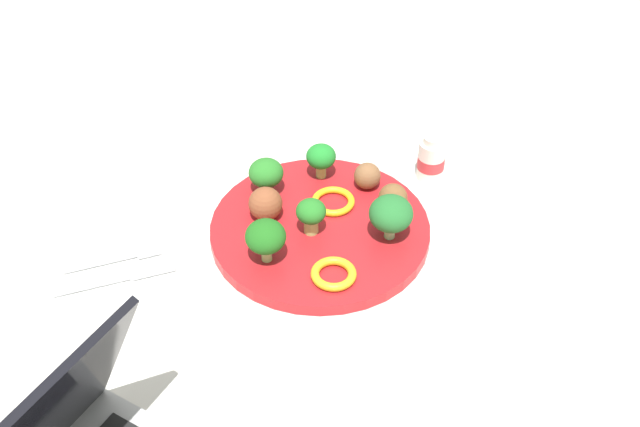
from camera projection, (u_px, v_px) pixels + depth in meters
The scene contains 16 objects.
ground_plane at pixel (320, 235), 1.04m from camera, with size 4.00×4.00×0.00m, color silver.
plate at pixel (320, 230), 1.04m from camera, with size 0.28×0.28×0.02m, color red.
broccoli_floret_front_right at pixel (321, 157), 1.09m from camera, with size 0.04×0.04×0.05m.
broccoli_floret_back_left at pixel (311, 213), 1.01m from camera, with size 0.04×0.04×0.05m.
broccoli_floret_mid_right at pixel (266, 173), 1.06m from camera, with size 0.05×0.05×0.05m.
broccoli_floret_center at pixel (266, 237), 0.96m from camera, with size 0.05×0.05×0.06m.
broccoli_floret_front_left at pixel (391, 214), 0.99m from camera, with size 0.05×0.05×0.06m.
meatball_far_rim at pixel (265, 204), 1.03m from camera, with size 0.04×0.04×0.04m, color brown.
meatball_back_right at pixel (367, 176), 1.08m from camera, with size 0.04×0.04×0.04m, color brown.
meatball_mid_right at pixel (393, 198), 1.05m from camera, with size 0.04×0.04×0.04m, color brown.
pepper_ring_far_rim at pixel (333, 201), 1.06m from camera, with size 0.06×0.06×0.01m, color yellow.
pepper_ring_front_left at pixel (334, 274), 0.96m from camera, with size 0.05×0.05×0.01m, color yellow.
napkin at pixel (114, 271), 0.99m from camera, with size 0.17×0.12×0.01m, color white.
fork at pixel (118, 257), 1.00m from camera, with size 0.12×0.02×0.01m.
knife at pixel (121, 277), 0.98m from camera, with size 0.15×0.02×0.01m.
yogurt_bottle at pixel (431, 159), 1.11m from camera, with size 0.04×0.04×0.07m.
Camera 1 is at (-0.29, -0.71, 0.71)m, focal length 45.74 mm.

